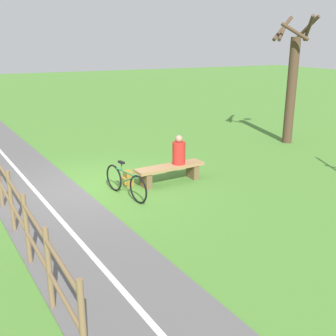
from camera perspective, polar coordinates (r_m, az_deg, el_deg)
ground_plane at (r=10.69m, az=-10.79°, el=-2.83°), size 80.00×80.00×0.00m
paved_path at (r=7.00m, az=-8.73°, el=-14.26°), size 6.23×36.01×0.02m
path_centre_line at (r=6.99m, az=-8.74°, el=-14.19°), size 3.73×31.80×0.00m
bench at (r=10.83m, az=0.26°, el=-0.36°), size 1.99×0.64×0.48m
person_seated at (r=10.83m, az=1.54°, el=2.30°), size 0.38×0.38×0.79m
bicycle at (r=9.90m, az=-5.99°, el=-2.05°), size 0.45×1.71×0.87m
backpack at (r=10.72m, az=-5.63°, el=-1.48°), size 0.23×0.33×0.38m
fence_roadside at (r=9.23m, az=-22.04°, el=-2.34°), size 0.91×10.05×1.27m
tree_by_path at (r=15.51m, az=17.02°, el=11.50°), size 1.37×1.47×4.49m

